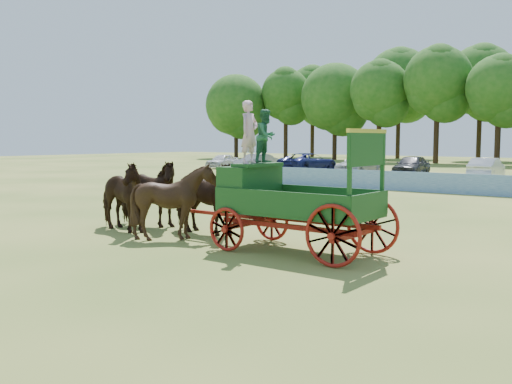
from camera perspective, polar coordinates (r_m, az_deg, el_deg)
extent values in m
plane|color=tan|center=(14.90, -4.30, -5.42)|extent=(160.00, 160.00, 0.00)
imported|color=#321A0D|center=(17.61, -13.57, -0.41)|extent=(2.63, 1.45, 2.12)
imported|color=#321A0D|center=(18.31, -10.89, -0.14)|extent=(2.67, 1.55, 2.12)
imported|color=#321A0D|center=(15.82, -8.10, -0.94)|extent=(1.94, 1.73, 2.13)
imported|color=#321A0D|center=(16.60, -5.39, -0.62)|extent=(2.55, 1.22, 2.12)
cube|color=#A11210|center=(14.82, -0.58, -3.11)|extent=(0.12, 2.00, 0.12)
cube|color=#A11210|center=(13.20, 9.74, -4.22)|extent=(0.12, 2.00, 0.12)
cube|color=#A11210|center=(13.49, 3.00, -3.44)|extent=(3.80, 0.10, 0.12)
cube|color=#A11210|center=(14.40, 5.49, -2.90)|extent=(3.80, 0.10, 0.12)
cube|color=#A11210|center=(15.37, -3.22, -2.25)|extent=(2.80, 0.09, 0.09)
cube|color=#184818|center=(13.90, 4.29, -2.02)|extent=(3.80, 1.80, 0.10)
cube|color=#184818|center=(13.14, 2.19, -1.11)|extent=(3.80, 0.06, 0.55)
cube|color=#184818|center=(14.60, 6.19, -0.49)|extent=(3.80, 0.06, 0.55)
cube|color=#184818|center=(12.94, 11.28, -1.31)|extent=(0.06, 1.80, 0.55)
cube|color=#184818|center=(14.71, -0.58, 0.56)|extent=(0.85, 1.70, 1.05)
cube|color=#184818|center=(14.52, 0.19, 2.75)|extent=(0.55, 1.50, 0.08)
cube|color=#184818|center=(14.97, -1.73, -0.13)|extent=(0.10, 1.60, 0.65)
cube|color=#184818|center=(14.89, -1.19, -1.32)|extent=(0.55, 1.60, 0.06)
cube|color=#184818|center=(12.20, 9.33, 1.39)|extent=(0.08, 0.08, 1.80)
cube|color=#184818|center=(13.63, 12.52, 1.74)|extent=(0.08, 0.08, 1.80)
cube|color=#184818|center=(12.89, 11.06, 4.24)|extent=(0.07, 1.75, 0.75)
cube|color=yellow|center=(12.89, 11.09, 6.02)|extent=(0.08, 1.80, 0.09)
cube|color=yellow|center=(12.91, 10.90, 4.24)|extent=(0.02, 1.30, 0.12)
torus|color=#A11210|center=(14.10, -2.97, -3.75)|extent=(1.09, 0.09, 1.09)
torus|color=#A11210|center=(15.58, 1.58, -2.88)|extent=(1.09, 0.09, 1.09)
torus|color=#A11210|center=(12.37, 7.68, -4.37)|extent=(1.39, 0.09, 1.39)
torus|color=#A11210|center=(14.03, 11.56, -3.28)|extent=(1.39, 0.09, 1.39)
imported|color=#DCA8B6|center=(14.23, -0.67, 6.01)|extent=(0.37, 0.57, 1.56)
imported|color=#235F3B|center=(14.79, 1.02, 5.62)|extent=(0.52, 0.67, 1.38)
cube|color=#1B5193|center=(30.92, 17.06, 0.91)|extent=(26.00, 0.08, 1.05)
imported|color=silver|center=(54.63, -3.39, 3.11)|extent=(2.14, 4.21, 1.38)
imported|color=gray|center=(50.65, -0.07, 3.01)|extent=(1.88, 4.58, 1.48)
imported|color=navy|center=(48.33, 5.22, 2.96)|extent=(3.20, 6.02, 1.61)
imported|color=silver|center=(46.16, 10.32, 2.75)|extent=(2.29, 5.39, 1.55)
imported|color=#333338|center=(43.72, 15.28, 2.54)|extent=(2.40, 4.90, 1.61)
imported|color=silver|center=(41.97, 22.05, 2.16)|extent=(1.86, 4.65, 1.50)
cylinder|color=#382314|center=(84.44, -2.00, 4.85)|extent=(0.60, 0.60, 4.21)
sphere|color=#1A4F15|center=(84.59, -2.01, 8.68)|extent=(8.97, 8.97, 8.97)
cylinder|color=#382314|center=(82.68, 2.98, 5.14)|extent=(0.60, 0.60, 5.09)
sphere|color=#1A4F15|center=(82.94, 3.01, 9.86)|extent=(7.00, 7.00, 7.00)
cylinder|color=#382314|center=(77.52, 7.86, 4.88)|extent=(0.60, 0.60, 4.52)
sphere|color=#1A4F15|center=(77.72, 7.92, 9.35)|extent=(9.12, 9.12, 9.12)
cylinder|color=#382314|center=(71.60, 12.17, 4.87)|extent=(0.60, 0.60, 4.74)
sphere|color=#1A4F15|center=(71.85, 12.27, 9.95)|extent=(7.23, 7.23, 7.23)
cylinder|color=#382314|center=(69.12, 17.56, 4.91)|extent=(0.60, 0.60, 5.18)
sphere|color=#1A4F15|center=(69.45, 17.72, 10.66)|extent=(7.75, 7.75, 7.75)
cylinder|color=#382314|center=(66.05, 22.99, 4.42)|extent=(0.60, 0.60, 4.47)
sphere|color=#1A4F15|center=(66.27, 23.18, 9.62)|extent=(6.90, 6.90, 6.90)
cylinder|color=#382314|center=(90.31, 5.65, 5.25)|extent=(0.60, 0.60, 5.44)
sphere|color=#1A4F15|center=(90.60, 5.69, 9.87)|extent=(8.36, 8.36, 8.36)
cylinder|color=#382314|center=(84.79, 14.01, 5.29)|extent=(0.60, 0.60, 5.96)
sphere|color=#1A4F15|center=(85.19, 14.13, 10.68)|extent=(9.61, 9.61, 9.61)
cylinder|color=#382314|center=(79.42, 21.39, 5.00)|extent=(0.60, 0.60, 5.70)
sphere|color=#1A4F15|center=(79.79, 21.57, 10.49)|extent=(8.78, 8.78, 8.78)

